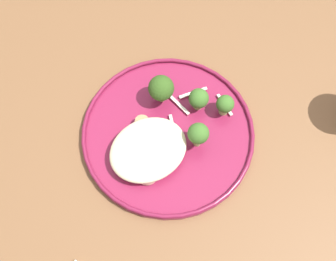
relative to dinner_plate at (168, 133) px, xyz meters
name	(u,v)px	position (x,y,z in m)	size (l,w,h in m)	color
ground	(179,208)	(0.05, 0.02, -0.75)	(6.00, 6.00, 0.00)	#2D2B28
wooden_dining_table	(187,131)	(0.05, 0.02, -0.09)	(1.40, 1.00, 0.74)	brown
dinner_plate	(168,133)	(0.00, 0.00, 0.00)	(0.29, 0.29, 0.02)	maroon
noodle_bed	(148,150)	(-0.05, -0.02, 0.02)	(0.13, 0.11, 0.04)	beige
seared_scallop_left_edge	(155,143)	(-0.03, -0.01, 0.01)	(0.02, 0.02, 0.02)	beige
seared_scallop_tiny_bay	(139,154)	(-0.06, -0.01, 0.01)	(0.03, 0.03, 0.01)	beige
seared_scallop_large_seared	(144,135)	(-0.04, 0.01, 0.01)	(0.04, 0.04, 0.02)	#DBB77A
seared_scallop_tilted_round	(147,173)	(-0.07, -0.05, 0.01)	(0.03, 0.03, 0.02)	beige
seared_scallop_rear_pale	(142,123)	(-0.03, 0.03, 0.01)	(0.02, 0.02, 0.02)	#DBB77A
broccoli_floret_tall_stalk	(161,88)	(0.02, 0.06, 0.04)	(0.04, 0.04, 0.06)	#7A994C
broccoli_floret_split_head	(198,134)	(0.03, -0.04, 0.04)	(0.03, 0.03, 0.06)	#89A356
broccoli_floret_beside_noodles	(225,105)	(0.10, -0.01, 0.03)	(0.03, 0.03, 0.04)	#89A356
broccoli_floret_front_edge	(199,100)	(0.07, 0.02, 0.03)	(0.03, 0.03, 0.05)	#7A994C
onion_sliver_pale_crescent	(225,105)	(0.11, -0.01, 0.01)	(0.05, 0.01, 0.00)	silver
onion_sliver_curled_piece	(174,130)	(0.01, 0.00, 0.01)	(0.06, 0.01, 0.00)	silver
onion_sliver_short_strip	(179,104)	(0.04, 0.03, 0.01)	(0.05, 0.01, 0.00)	silver
onion_sliver_long_sliver	(193,93)	(0.08, 0.04, 0.01)	(0.05, 0.01, 0.00)	silver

